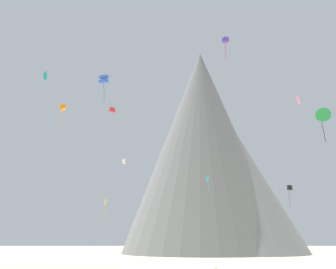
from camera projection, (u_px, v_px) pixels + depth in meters
name	position (u px, v px, depth m)	size (l,w,h in m)	color
rock_massif	(212.00, 159.00, 124.72)	(65.28, 61.18, 65.53)	slate
kite_black_mid	(290.00, 188.00, 82.45)	(1.08, 1.04, 4.97)	black
kite_white_mid	(124.00, 163.00, 91.51)	(0.96, 0.45, 3.91)	white
kite_orange_high	(63.00, 107.00, 86.42)	(1.38, 1.29, 5.46)	orange
kite_cyan_mid	(208.00, 181.00, 92.80)	(0.76, 0.79, 3.74)	#33BCDB
kite_gold_low	(106.00, 202.00, 72.04)	(1.04, 1.68, 3.85)	gold
kite_red_high	(112.00, 110.00, 97.00)	(1.42, 1.36, 1.39)	red
kite_pink_mid	(298.00, 101.00, 61.72)	(0.81, 1.46, 1.39)	pink
kite_green_mid	(323.00, 115.00, 65.28)	(2.56, 1.72, 5.92)	green
kite_indigo_high	(225.00, 40.00, 61.36)	(1.06, 1.05, 3.74)	#5138B2
kite_teal_high	(45.00, 76.00, 87.41)	(0.65, 2.02, 1.99)	teal
kite_blue_high	(104.00, 79.00, 68.23)	(1.69, 1.71, 5.07)	blue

